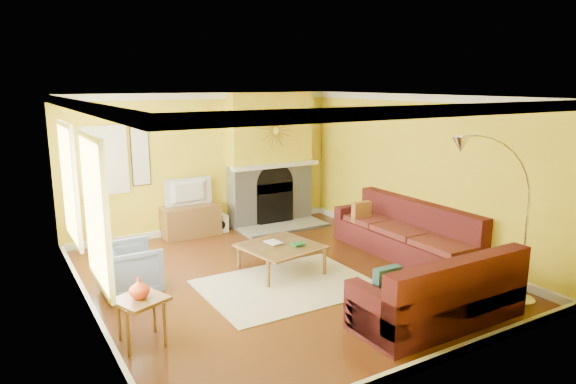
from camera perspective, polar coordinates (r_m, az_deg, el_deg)
floor at (r=7.91m, az=-0.71°, el=-9.47°), size 5.50×6.00×0.02m
ceiling at (r=7.35m, az=-0.76°, el=10.64°), size 5.50×6.00×0.02m
wall_back at (r=10.19m, az=-9.25°, el=3.22°), size 5.50×0.02×2.70m
wall_front at (r=5.21m, az=16.14°, el=-5.68°), size 5.50×0.02×2.70m
wall_left at (r=6.62m, az=-21.92°, el=-2.32°), size 0.02×6.00×2.70m
wall_right at (r=9.18m, az=14.36°, el=2.03°), size 0.02×6.00×2.70m
baseboard at (r=7.88m, az=-0.71°, el=-9.00°), size 5.50×6.00×0.12m
crown_molding at (r=7.36m, az=-0.76°, el=10.10°), size 5.50×6.00×0.12m
window_left_near at (r=7.85m, az=-23.25°, el=0.86°), size 0.06×1.22×1.72m
window_left_far at (r=6.01m, az=-20.74°, el=-2.15°), size 0.06×1.22×1.72m
window_back at (r=9.59m, az=-19.80°, el=3.31°), size 0.82×0.06×1.22m
wall_art at (r=9.73m, az=-16.08°, el=3.98°), size 0.34×0.04×1.14m
fireplace at (r=10.57m, az=-2.00°, el=3.68°), size 1.80×0.40×2.70m
mantel at (r=10.38m, az=-1.35°, el=2.97°), size 1.92×0.22×0.08m
hearth at (r=10.38m, az=-0.48°, el=-3.93°), size 1.80×0.70×0.06m
sunburst at (r=10.30m, az=-1.40°, el=6.83°), size 0.70×0.04×0.70m
rug at (r=7.57m, az=-0.09°, el=-10.34°), size 2.40×1.80×0.02m
sectional_sofa at (r=7.89m, az=10.15°, el=-6.16°), size 2.94×3.92×0.90m
coffee_table at (r=8.06m, az=-0.82°, el=-7.34°), size 1.26×1.26×0.43m
media_console at (r=10.02m, az=-10.74°, el=-3.15°), size 1.08×0.49×0.59m
tv at (r=9.89m, az=-10.87°, el=-0.02°), size 0.92×0.15×0.53m
subwoofer at (r=10.25m, az=-7.82°, el=-3.45°), size 0.33×0.33×0.33m
armchair at (r=7.53m, az=-17.16°, el=-8.16°), size 0.80×0.77×0.72m
side_table at (r=6.15m, az=-15.97°, el=-13.62°), size 0.65×0.65×0.55m
vase at (r=6.00m, az=-16.19°, el=-10.20°), size 0.24×0.24×0.24m
book at (r=8.00m, az=-2.23°, el=-5.77°), size 0.23×0.30×0.03m
arc_lamp at (r=6.84m, az=22.09°, el=-3.62°), size 1.45×0.36×2.30m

